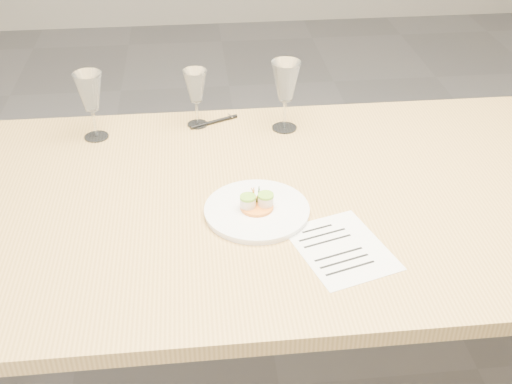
{
  "coord_description": "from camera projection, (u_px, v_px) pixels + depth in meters",
  "views": [
    {
      "loc": [
        -0.22,
        -1.36,
        1.68
      ],
      "look_at": [
        -0.08,
        -0.06,
        0.8
      ],
      "focal_mm": 45.0,
      "sensor_mm": 36.0,
      "label": 1
    }
  ],
  "objects": [
    {
      "name": "wine_glass_2",
      "position": [
        286.0,
        83.0,
        1.87
      ],
      "size": [
        0.09,
        0.09,
        0.21
      ],
      "color": "white",
      "rests_on": "dining_table"
    },
    {
      "name": "dinner_plate",
      "position": [
        257.0,
        209.0,
        1.58
      ],
      "size": [
        0.26,
        0.26,
        0.07
      ],
      "rotation": [
        0.0,
        0.0,
        -0.24
      ],
      "color": "white",
      "rests_on": "dining_table"
    },
    {
      "name": "wine_glass_1",
      "position": [
        196.0,
        88.0,
        1.9
      ],
      "size": [
        0.07,
        0.07,
        0.18
      ],
      "color": "white",
      "rests_on": "dining_table"
    },
    {
      "name": "recipe_sheet",
      "position": [
        341.0,
        248.0,
        1.47
      ],
      "size": [
        0.25,
        0.29,
        0.0
      ],
      "rotation": [
        0.0,
        0.0,
        0.3
      ],
      "color": "white",
      "rests_on": "dining_table"
    },
    {
      "name": "ballpoint_pen",
      "position": [
        214.0,
        122.0,
        1.98
      ],
      "size": [
        0.15,
        0.08,
        0.01
      ],
      "rotation": [
        0.0,
        0.0,
        0.43
      ],
      "color": "black",
      "rests_on": "dining_table"
    },
    {
      "name": "wine_glass_0",
      "position": [
        90.0,
        93.0,
        1.83
      ],
      "size": [
        0.08,
        0.08,
        0.2
      ],
      "color": "white",
      "rests_on": "dining_table"
    },
    {
      "name": "dining_table",
      "position": [
        284.0,
        215.0,
        1.69
      ],
      "size": [
        2.4,
        1.0,
        0.75
      ],
      "color": "tan",
      "rests_on": "ground"
    }
  ]
}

